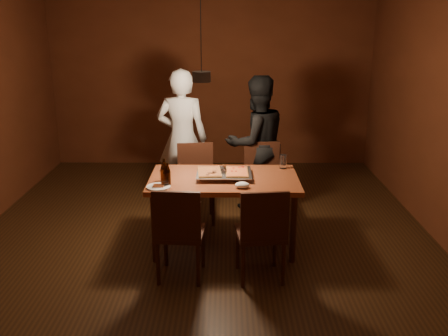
{
  "coord_description": "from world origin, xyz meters",
  "views": [
    {
      "loc": [
        0.25,
        -4.88,
        2.31
      ],
      "look_at": [
        0.22,
        -0.08,
        0.85
      ],
      "focal_mm": 40.0,
      "sensor_mm": 36.0,
      "label": 1
    }
  ],
  "objects_px": {
    "chair_far_left": "(196,175)",
    "plate_slice": "(158,187)",
    "chair_near_right": "(262,227)",
    "chair_near_left": "(179,226)",
    "beer_bottle_b": "(168,175)",
    "diner_white": "(182,138)",
    "dining_table": "(224,184)",
    "pizza_tray": "(224,174)",
    "chair_far_right": "(262,173)",
    "pendant_lamp": "(201,76)",
    "beer_bottle_a": "(164,172)",
    "diner_dark": "(256,143)"
  },
  "relations": [
    {
      "from": "chair_near_left",
      "to": "beer_bottle_a",
      "type": "height_order",
      "value": "beer_bottle_a"
    },
    {
      "from": "pizza_tray",
      "to": "beer_bottle_a",
      "type": "bearing_deg",
      "value": -155.51
    },
    {
      "from": "dining_table",
      "to": "chair_far_right",
      "type": "relative_size",
      "value": 3.09
    },
    {
      "from": "beer_bottle_b",
      "to": "diner_white",
      "type": "xyz_separation_m",
      "value": [
        0.01,
        1.49,
        -0.0
      ]
    },
    {
      "from": "pizza_tray",
      "to": "chair_far_left",
      "type": "bearing_deg",
      "value": 112.65
    },
    {
      "from": "pendant_lamp",
      "to": "diner_white",
      "type": "bearing_deg",
      "value": 105.09
    },
    {
      "from": "pizza_tray",
      "to": "diner_dark",
      "type": "bearing_deg",
      "value": 68.51
    },
    {
      "from": "chair_far_left",
      "to": "pizza_tray",
      "type": "distance_m",
      "value": 0.83
    },
    {
      "from": "plate_slice",
      "to": "pendant_lamp",
      "type": "xyz_separation_m",
      "value": [
        0.4,
        0.4,
        1.0
      ]
    },
    {
      "from": "beer_bottle_a",
      "to": "chair_near_right",
      "type": "bearing_deg",
      "value": -27.79
    },
    {
      "from": "dining_table",
      "to": "pizza_tray",
      "type": "bearing_deg",
      "value": 87.22
    },
    {
      "from": "chair_near_right",
      "to": "dining_table",
      "type": "bearing_deg",
      "value": 107.96
    },
    {
      "from": "chair_near_right",
      "to": "pizza_tray",
      "type": "height_order",
      "value": "chair_near_right"
    },
    {
      "from": "chair_far_left",
      "to": "diner_dark",
      "type": "height_order",
      "value": "diner_dark"
    },
    {
      "from": "pendant_lamp",
      "to": "plate_slice",
      "type": "bearing_deg",
      "value": -134.94
    },
    {
      "from": "beer_bottle_b",
      "to": "diner_white",
      "type": "distance_m",
      "value": 1.49
    },
    {
      "from": "chair_near_left",
      "to": "diner_white",
      "type": "height_order",
      "value": "diner_white"
    },
    {
      "from": "chair_near_right",
      "to": "chair_near_left",
      "type": "bearing_deg",
      "value": 172.34
    },
    {
      "from": "pizza_tray",
      "to": "plate_slice",
      "type": "distance_m",
      "value": 0.71
    },
    {
      "from": "diner_dark",
      "to": "chair_far_right",
      "type": "bearing_deg",
      "value": 75.17
    },
    {
      "from": "chair_near_left",
      "to": "diner_white",
      "type": "distance_m",
      "value": 1.99
    },
    {
      "from": "chair_far_right",
      "to": "diner_white",
      "type": "height_order",
      "value": "diner_white"
    },
    {
      "from": "chair_far_left",
      "to": "diner_white",
      "type": "distance_m",
      "value": 0.61
    },
    {
      "from": "diner_white",
      "to": "pendant_lamp",
      "type": "height_order",
      "value": "pendant_lamp"
    },
    {
      "from": "beer_bottle_b",
      "to": "pendant_lamp",
      "type": "height_order",
      "value": "pendant_lamp"
    },
    {
      "from": "pizza_tray",
      "to": "diner_white",
      "type": "xyz_separation_m",
      "value": [
        -0.53,
        1.2,
        0.08
      ]
    },
    {
      "from": "diner_dark",
      "to": "pendant_lamp",
      "type": "distance_m",
      "value": 1.53
    },
    {
      "from": "chair_far_left",
      "to": "beer_bottle_b",
      "type": "distance_m",
      "value": 1.08
    },
    {
      "from": "dining_table",
      "to": "beer_bottle_b",
      "type": "distance_m",
      "value": 0.63
    },
    {
      "from": "chair_far_left",
      "to": "plate_slice",
      "type": "bearing_deg",
      "value": 68.64
    },
    {
      "from": "beer_bottle_a",
      "to": "plate_slice",
      "type": "xyz_separation_m",
      "value": [
        -0.05,
        -0.06,
        -0.12
      ]
    },
    {
      "from": "beer_bottle_a",
      "to": "diner_dark",
      "type": "height_order",
      "value": "diner_dark"
    },
    {
      "from": "pendant_lamp",
      "to": "chair_near_right",
      "type": "bearing_deg",
      "value": -55.82
    },
    {
      "from": "beer_bottle_b",
      "to": "diner_white",
      "type": "bearing_deg",
      "value": 89.59
    },
    {
      "from": "dining_table",
      "to": "pendant_lamp",
      "type": "bearing_deg",
      "value": 159.07
    },
    {
      "from": "pizza_tray",
      "to": "pendant_lamp",
      "type": "xyz_separation_m",
      "value": [
        -0.22,
        0.06,
        0.99
      ]
    },
    {
      "from": "chair_far_right",
      "to": "chair_near_right",
      "type": "bearing_deg",
      "value": 85.3
    },
    {
      "from": "pizza_tray",
      "to": "beer_bottle_b",
      "type": "relative_size",
      "value": 2.44
    },
    {
      "from": "chair_near_right",
      "to": "diner_white",
      "type": "distance_m",
      "value": 2.18
    },
    {
      "from": "chair_far_right",
      "to": "pendant_lamp",
      "type": "relative_size",
      "value": 0.44
    },
    {
      "from": "chair_far_left",
      "to": "chair_near_left",
      "type": "distance_m",
      "value": 1.48
    },
    {
      "from": "dining_table",
      "to": "beer_bottle_b",
      "type": "relative_size",
      "value": 6.64
    },
    {
      "from": "chair_near_left",
      "to": "diner_dark",
      "type": "height_order",
      "value": "diner_dark"
    },
    {
      "from": "chair_near_left",
      "to": "pizza_tray",
      "type": "distance_m",
      "value": 0.88
    },
    {
      "from": "pizza_tray",
      "to": "pendant_lamp",
      "type": "distance_m",
      "value": 1.01
    },
    {
      "from": "plate_slice",
      "to": "pendant_lamp",
      "type": "distance_m",
      "value": 1.15
    },
    {
      "from": "dining_table",
      "to": "pizza_tray",
      "type": "distance_m",
      "value": 0.1
    },
    {
      "from": "dining_table",
      "to": "chair_near_left",
      "type": "relative_size",
      "value": 3.09
    },
    {
      "from": "chair_far_right",
      "to": "diner_dark",
      "type": "bearing_deg",
      "value": -80.8
    },
    {
      "from": "chair_near_right",
      "to": "plate_slice",
      "type": "distance_m",
      "value": 1.07
    }
  ]
}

